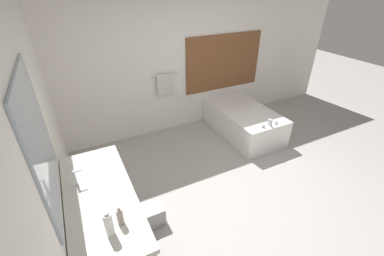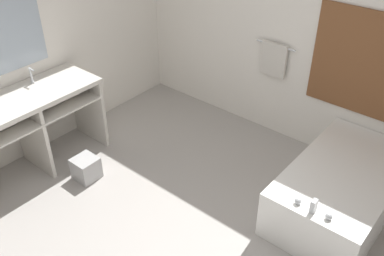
{
  "view_description": "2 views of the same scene",
  "coord_description": "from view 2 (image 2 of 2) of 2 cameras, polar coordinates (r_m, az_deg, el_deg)",
  "views": [
    {
      "loc": [
        -1.88,
        -2.11,
        2.71
      ],
      "look_at": [
        -0.44,
        0.76,
        0.8
      ],
      "focal_mm": 24.0,
      "sensor_mm": 36.0,
      "label": 1
    },
    {
      "loc": [
        1.86,
        -1.94,
        3.08
      ],
      "look_at": [
        -0.34,
        0.72,
        0.75
      ],
      "focal_mm": 40.0,
      "sensor_mm": 36.0,
      "label": 2
    }
  ],
  "objects": [
    {
      "name": "vanity_counter",
      "position": [
        4.8,
        -20.82,
        1.52
      ],
      "size": [
        0.63,
        1.57,
        0.92
      ],
      "color": "silver",
      "rests_on": "ground_plane"
    },
    {
      "name": "waste_bin",
      "position": [
        4.8,
        -13.94,
        -5.23
      ],
      "size": [
        0.25,
        0.25,
        0.25
      ],
      "color": "#B2B2B2",
      "rests_on": "ground_plane"
    },
    {
      "name": "bathtub",
      "position": [
        4.43,
        19.36,
        -7.54
      ],
      "size": [
        0.9,
        1.61,
        0.63
      ],
      "color": "white",
      "rests_on": "ground_plane"
    },
    {
      "name": "wall_back_with_blinds",
      "position": [
        4.87,
        15.22,
        11.94
      ],
      "size": [
        7.4,
        0.13,
        2.7
      ],
      "color": "white",
      "rests_on": "ground_plane"
    },
    {
      "name": "sink_faucet",
      "position": [
        4.87,
        -20.62,
        6.52
      ],
      "size": [
        0.09,
        0.04,
        0.18
      ],
      "color": "silver",
      "rests_on": "vanity_counter"
    },
    {
      "name": "wall_left_with_mirror",
      "position": [
        4.85,
        -23.69,
        10.27
      ],
      "size": [
        0.08,
        7.4,
        2.7
      ],
      "color": "white",
      "rests_on": "ground_plane"
    },
    {
      "name": "ground_plane",
      "position": [
        4.09,
        -2.84,
        -14.92
      ],
      "size": [
        16.0,
        16.0,
        0.0
      ],
      "primitive_type": "plane",
      "color": "#A8A39E",
      "rests_on": "ground"
    }
  ]
}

